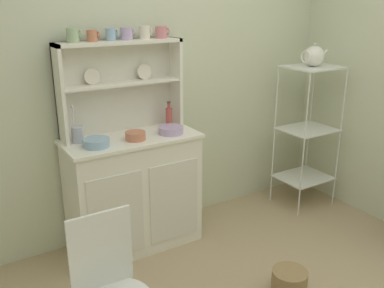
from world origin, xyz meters
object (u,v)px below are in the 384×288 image
object	(u,v)px
cup_sage_0	(73,35)
hutch_shelf_unit	(119,79)
bakers_rack	(308,124)
floor_basket	(289,283)
wire_chair	(109,284)
jam_bottle	(169,117)
bowl_mixing_large	(96,143)
porcelain_teapot	(314,56)
utensil_jar	(78,134)
hutch_cabinet	(134,191)

from	to	relation	value
cup_sage_0	hutch_shelf_unit	bearing A→B (deg)	7.27
bakers_rack	floor_basket	world-z (taller)	bakers_rack
wire_chair	cup_sage_0	size ratio (longest dim) A/B	9.17
cup_sage_0	jam_bottle	world-z (taller)	cup_sage_0
wire_chair	jam_bottle	bearing A→B (deg)	84.11
bowl_mixing_large	porcelain_teapot	bearing A→B (deg)	-2.47
jam_bottle	utensil_jar	world-z (taller)	utensil_jar
bakers_rack	utensil_jar	bearing A→B (deg)	173.18
jam_bottle	porcelain_teapot	size ratio (longest dim) A/B	0.76
wire_chair	bowl_mixing_large	size ratio (longest dim) A/B	4.88
wire_chair	utensil_jar	size ratio (longest dim) A/B	3.35
floor_basket	bowl_mixing_large	bearing A→B (deg)	131.01
bowl_mixing_large	porcelain_teapot	world-z (taller)	porcelain_teapot
bakers_rack	porcelain_teapot	bearing A→B (deg)	180.00
hutch_cabinet	bowl_mixing_large	bearing A→B (deg)	-165.23
utensil_jar	hutch_shelf_unit	bearing A→B (deg)	13.35
wire_chair	jam_bottle	world-z (taller)	jam_bottle
hutch_shelf_unit	bakers_rack	size ratio (longest dim) A/B	0.71
floor_basket	porcelain_teapot	bearing A→B (deg)	41.47
wire_chair	bowl_mixing_large	distance (m)	1.07
jam_bottle	porcelain_teapot	distance (m)	1.32
bowl_mixing_large	cup_sage_0	bearing A→B (deg)	100.15
floor_basket	bakers_rack	bearing A→B (deg)	41.42
hutch_cabinet	hutch_shelf_unit	size ratio (longest dim) A/B	1.08
cup_sage_0	jam_bottle	xyz separation A→B (m)	(0.67, -0.04, -0.62)
utensil_jar	cup_sage_0	bearing A→B (deg)	47.83
floor_basket	utensil_jar	size ratio (longest dim) A/B	0.88
bowl_mixing_large	bakers_rack	bearing A→B (deg)	-2.47
wire_chair	bowl_mixing_large	bearing A→B (deg)	106.29
porcelain_teapot	hutch_cabinet	bearing A→B (deg)	174.46
jam_bottle	utensil_jar	distance (m)	0.71
wire_chair	bowl_mixing_large	xyz separation A→B (m)	(0.31, 0.96, 0.36)
utensil_jar	hutch_cabinet	bearing A→B (deg)	-12.55
porcelain_teapot	utensil_jar	bearing A→B (deg)	173.17
hutch_shelf_unit	floor_basket	size ratio (longest dim) A/B	4.00
bowl_mixing_large	jam_bottle	bearing A→B (deg)	14.21
hutch_cabinet	utensil_jar	world-z (taller)	utensil_jar
hutch_shelf_unit	cup_sage_0	size ratio (longest dim) A/B	9.60
hutch_shelf_unit	wire_chair	distance (m)	1.51
bowl_mixing_large	utensil_jar	bearing A→B (deg)	116.20
cup_sage_0	jam_bottle	distance (m)	0.91
bakers_rack	wire_chair	bearing A→B (deg)	-158.09
floor_basket	cup_sage_0	size ratio (longest dim) A/B	2.40
utensil_jar	bowl_mixing_large	bearing A→B (deg)	-63.80
hutch_shelf_unit	jam_bottle	distance (m)	0.47
porcelain_teapot	bowl_mixing_large	bearing A→B (deg)	177.53
wire_chair	bowl_mixing_large	world-z (taller)	bowl_mixing_large
bowl_mixing_large	jam_bottle	world-z (taller)	jam_bottle
hutch_shelf_unit	wire_chair	size ratio (longest dim) A/B	1.05
hutch_cabinet	hutch_shelf_unit	distance (m)	0.81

